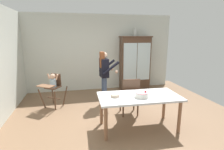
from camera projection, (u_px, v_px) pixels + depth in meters
ground_plane at (118, 120)px, 4.20m from camera, size 6.24×6.24×0.00m
wall_back at (101, 53)px, 6.40m from camera, size 5.32×0.06×2.70m
china_cabinet at (135, 63)px, 6.49m from camera, size 1.13×0.48×1.94m
ceramic_vase at (135, 33)px, 6.25m from camera, size 0.13×0.13×0.27m
high_chair_with_toddler at (53, 84)px, 4.86m from camera, size 0.80×0.84×0.95m
adult_person at (104, 72)px, 4.98m from camera, size 0.53×0.51×1.53m
dining_table at (139, 100)px, 3.71m from camera, size 1.73×0.91×0.74m
birthday_cake at (142, 95)px, 3.59m from camera, size 0.28×0.28×0.19m
serving_bowl at (115, 96)px, 3.62m from camera, size 0.18×0.18×0.05m
dining_chair_far_side at (130, 94)px, 4.35m from camera, size 0.47×0.47×0.96m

